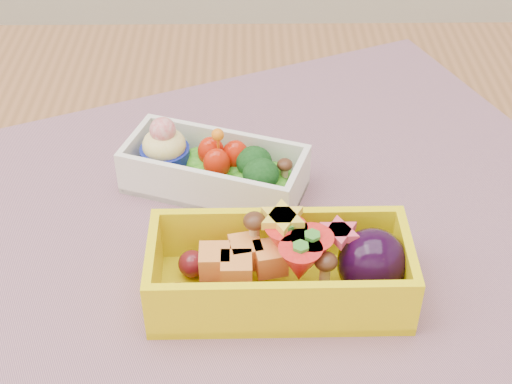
{
  "coord_description": "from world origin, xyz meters",
  "views": [
    {
      "loc": [
        0.0,
        -0.39,
        1.14
      ],
      "look_at": [
        0.01,
        0.04,
        0.79
      ],
      "focal_mm": 51.8,
      "sensor_mm": 36.0,
      "label": 1
    }
  ],
  "objects_px": {
    "placemat": "(246,234)",
    "bento_yellow": "(286,269)",
    "table": "(245,351)",
    "bento_white": "(214,168)"
  },
  "relations": [
    {
      "from": "placemat",
      "to": "bento_yellow",
      "type": "relative_size",
      "value": 3.24
    },
    {
      "from": "bento_yellow",
      "to": "placemat",
      "type": "bearing_deg",
      "value": 111.9
    },
    {
      "from": "table",
      "to": "bento_white",
      "type": "xyz_separation_m",
      "value": [
        -0.02,
        0.09,
        0.12
      ]
    },
    {
      "from": "placemat",
      "to": "bento_yellow",
      "type": "distance_m",
      "value": 0.08
    },
    {
      "from": "placemat",
      "to": "bento_white",
      "type": "xyz_separation_m",
      "value": [
        -0.03,
        0.06,
        0.02
      ]
    },
    {
      "from": "table",
      "to": "bento_yellow",
      "type": "height_order",
      "value": "bento_yellow"
    },
    {
      "from": "bento_white",
      "to": "bento_yellow",
      "type": "xyz_separation_m",
      "value": [
        0.05,
        -0.12,
        0.01
      ]
    },
    {
      "from": "placemat",
      "to": "bento_white",
      "type": "relative_size",
      "value": 3.67
    },
    {
      "from": "table",
      "to": "bento_white",
      "type": "height_order",
      "value": "bento_white"
    },
    {
      "from": "placemat",
      "to": "bento_yellow",
      "type": "height_order",
      "value": "bento_yellow"
    }
  ]
}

